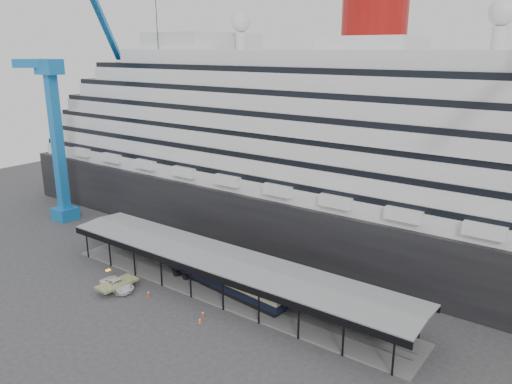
# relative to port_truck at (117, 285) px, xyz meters

# --- Properties ---
(ground) EXTENTS (200.00, 200.00, 0.00)m
(ground) POSITION_rel_port_truck_xyz_m (12.88, 3.69, -0.78)
(ground) COLOR #343436
(ground) RESTS_ON ground
(cruise_ship) EXTENTS (130.00, 30.00, 43.90)m
(cruise_ship) POSITION_rel_port_truck_xyz_m (12.92, 35.69, 17.57)
(cruise_ship) COLOR black
(cruise_ship) RESTS_ON ground
(platform_canopy) EXTENTS (56.00, 9.18, 5.30)m
(platform_canopy) POSITION_rel_port_truck_xyz_m (12.88, 8.69, 1.58)
(platform_canopy) COLOR slate
(platform_canopy) RESTS_ON ground
(crane_blue) EXTENTS (22.63, 19.19, 47.60)m
(crane_blue) POSITION_rel_port_truck_xyz_m (-32.24, 14.31, 19.18)
(crane_blue) COLOR blue
(crane_blue) RESTS_ON ground
(port_truck) EXTENTS (5.76, 2.90, 1.56)m
(port_truck) POSITION_rel_port_truck_xyz_m (0.00, 0.00, 0.00)
(port_truck) COLOR white
(port_truck) RESTS_ON ground
(pullman_carriage) EXTENTS (21.82, 5.07, 21.25)m
(pullman_carriage) POSITION_rel_port_truck_xyz_m (12.52, 8.69, 1.80)
(pullman_carriage) COLOR black
(pullman_carriage) RESTS_ON ground
(traffic_cone_left) EXTENTS (0.55, 0.55, 0.81)m
(traffic_cone_left) POSITION_rel_port_truck_xyz_m (4.91, 1.40, -0.38)
(traffic_cone_left) COLOR red
(traffic_cone_left) RESTS_ON ground
(traffic_cone_mid) EXTENTS (0.54, 0.54, 0.81)m
(traffic_cone_mid) POSITION_rel_port_truck_xyz_m (14.74, 1.75, -0.38)
(traffic_cone_mid) COLOR red
(traffic_cone_mid) RESTS_ON ground
(traffic_cone_right) EXTENTS (0.48, 0.48, 0.78)m
(traffic_cone_right) POSITION_rel_port_truck_xyz_m (15.56, 0.29, -0.40)
(traffic_cone_right) COLOR #F55F0D
(traffic_cone_right) RESTS_ON ground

